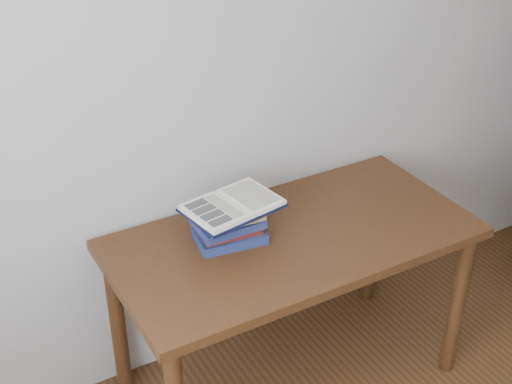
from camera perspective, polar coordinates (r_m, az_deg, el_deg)
desk at (r=2.69m, az=2.95°, el=-5.14°), size 1.35×0.68×0.73m
book_stack at (r=2.56m, az=-2.14°, el=-2.74°), size 0.27×0.19×0.13m
open_book at (r=2.53m, az=-1.90°, el=-1.09°), size 0.36×0.28×0.03m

